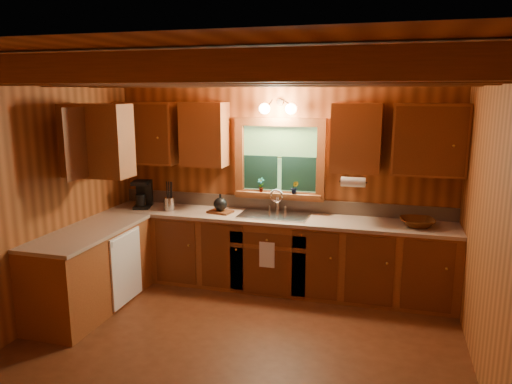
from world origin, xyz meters
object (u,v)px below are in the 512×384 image
object	(u,v)px
wicker_basket	(417,222)
coffee_maker	(143,194)
cutting_board	(220,212)
sink	(274,219)

from	to	relation	value
wicker_basket	coffee_maker	bearing A→B (deg)	-179.96
cutting_board	coffee_maker	bearing A→B (deg)	-168.08
sink	coffee_maker	world-z (taller)	coffee_maker
sink	cutting_board	world-z (taller)	sink
coffee_maker	cutting_board	distance (m)	1.06
sink	wicker_basket	bearing A→B (deg)	-1.25
coffee_maker	cutting_board	world-z (taller)	coffee_maker
coffee_maker	wicker_basket	xyz separation A→B (m)	(3.35, 0.00, -0.13)
sink	coffee_maker	size ratio (longest dim) A/B	2.33
sink	wicker_basket	size ratio (longest dim) A/B	2.20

